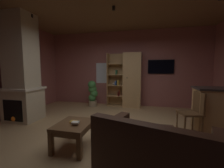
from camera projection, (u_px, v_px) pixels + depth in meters
The scene contains 14 objects.
floor at pixel (108, 133), 3.21m from camera, with size 6.08×5.27×0.02m, color tan.
wall_back at pixel (125, 69), 5.65m from camera, with size 6.20×0.06×2.86m, color #9E5B56.
window_pane_back at pixel (105, 73), 5.82m from camera, with size 0.73×0.01×0.81m, color white.
stone_fireplace at pixel (22, 73), 3.92m from camera, with size 0.92×0.78×2.86m.
bookshelf_cabinet at pixel (130, 81), 5.38m from camera, with size 1.25×0.41×2.00m.
leather_couch at pixel (156, 158), 1.78m from camera, with size 1.63×1.24×0.84m.
coffee_table at pixel (74, 128), 2.57m from camera, with size 0.58×0.69×0.45m.
table_book_0 at pixel (73, 122), 2.59m from camera, with size 0.12×0.09×0.03m, color gold.
table_book_1 at pixel (75, 122), 2.47m from camera, with size 0.12×0.10×0.03m, color beige.
dining_chair at pixel (194, 110), 3.11m from camera, with size 0.50×0.50×0.92m.
potted_floor_plant at pixel (93, 93), 5.52m from camera, with size 0.37×0.37×0.98m.
wall_mounted_tv at pixel (161, 67), 5.29m from camera, with size 0.91×0.06×0.51m.
track_light_spot_0 at pixel (32, 16), 3.78m from camera, with size 0.07×0.07×0.09m, color black.
track_light_spot_1 at pixel (114, 8), 3.30m from camera, with size 0.07×0.07×0.09m, color black.
Camera 1 is at (0.78, -2.99, 1.40)m, focal length 23.25 mm.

